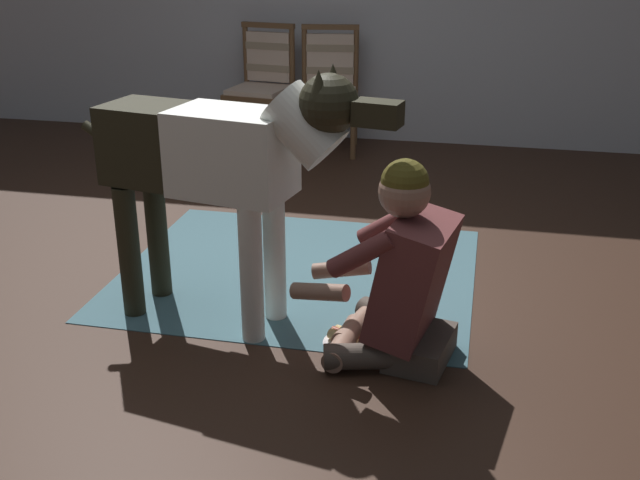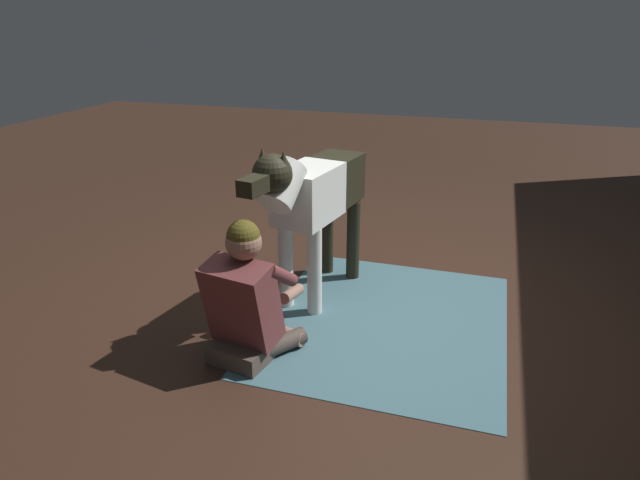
% 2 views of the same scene
% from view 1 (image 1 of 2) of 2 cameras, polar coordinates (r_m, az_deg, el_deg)
% --- Properties ---
extents(ground_plane, '(15.68, 15.68, 0.00)m').
position_cam_1_polar(ground_plane, '(3.97, -6.29, -3.40)').
color(ground_plane, '#362117').
extents(area_rug, '(1.84, 1.57, 0.01)m').
position_cam_1_polar(area_rug, '(4.09, -1.63, -2.35)').
color(area_rug, '#436772').
rests_on(area_rug, ground).
extents(dining_chair_left_of_pair, '(0.52, 0.52, 0.98)m').
position_cam_1_polar(dining_chair_left_of_pair, '(6.40, -4.25, 11.77)').
color(dining_chair_left_of_pair, brown).
rests_on(dining_chair_left_of_pair, ground).
extents(dining_chair_right_of_pair, '(0.52, 0.52, 0.98)m').
position_cam_1_polar(dining_chair_right_of_pair, '(6.27, 0.68, 11.60)').
color(dining_chair_right_of_pair, brown).
rests_on(dining_chair_right_of_pair, ground).
extents(person_sitting_on_floor, '(0.71, 0.57, 0.87)m').
position_cam_1_polar(person_sitting_on_floor, '(3.19, 6.00, -2.92)').
color(person_sitting_on_floor, '#4D4138').
rests_on(person_sitting_on_floor, ground).
extents(large_dog, '(1.51, 0.47, 1.21)m').
position_cam_1_polar(large_dog, '(3.35, -7.40, 5.91)').
color(large_dog, white).
rests_on(large_dog, ground).
extents(hot_dog_on_plate, '(0.22, 0.22, 0.06)m').
position_cam_1_polar(hot_dog_on_plate, '(3.41, 2.10, -7.39)').
color(hot_dog_on_plate, silver).
rests_on(hot_dog_on_plate, ground).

